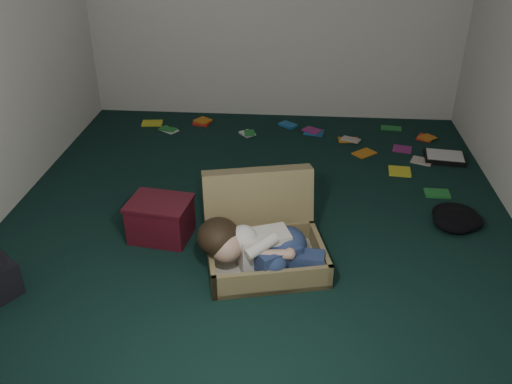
# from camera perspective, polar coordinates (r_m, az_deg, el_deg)

# --- Properties ---
(floor) EXTENTS (4.50, 4.50, 0.00)m
(floor) POSITION_cam_1_polar(r_m,az_deg,el_deg) (4.24, 0.16, -3.10)
(floor) COLOR black
(floor) RESTS_ON ground
(wall_front) EXTENTS (4.50, 0.00, 4.50)m
(wall_front) POSITION_cam_1_polar(r_m,az_deg,el_deg) (1.67, -5.78, -7.36)
(wall_front) COLOR white
(wall_front) RESTS_ON ground
(suitcase) EXTENTS (0.93, 0.92, 0.58)m
(suitcase) POSITION_cam_1_polar(r_m,az_deg,el_deg) (3.78, 0.70, -4.55)
(suitcase) COLOR olive
(suitcase) RESTS_ON floor
(person) EXTENTS (0.87, 0.43, 0.36)m
(person) POSITION_cam_1_polar(r_m,az_deg,el_deg) (3.59, 0.35, -5.78)
(person) COLOR white
(person) RESTS_ON suitcase
(maroon_bin) EXTENTS (0.49, 0.41, 0.30)m
(maroon_bin) POSITION_cam_1_polar(r_m,az_deg,el_deg) (4.05, -10.00, -2.82)
(maroon_bin) COLOR #4D0F1B
(maroon_bin) RESTS_ON floor
(clothing_pile) EXTENTS (0.42, 0.36, 0.13)m
(clothing_pile) POSITION_cam_1_polar(r_m,az_deg,el_deg) (4.44, 19.45, -2.45)
(clothing_pile) COLOR black
(clothing_pile) RESTS_ON floor
(paper_tray) EXTENTS (0.40, 0.32, 0.05)m
(paper_tray) POSITION_cam_1_polar(r_m,az_deg,el_deg) (5.48, 19.24, 3.47)
(paper_tray) COLOR black
(paper_tray) RESTS_ON floor
(book_scatter) EXTENTS (3.12, 1.62, 0.02)m
(book_scatter) POSITION_cam_1_polar(r_m,az_deg,el_deg) (5.59, 6.86, 5.30)
(book_scatter) COLOR yellow
(book_scatter) RESTS_ON floor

